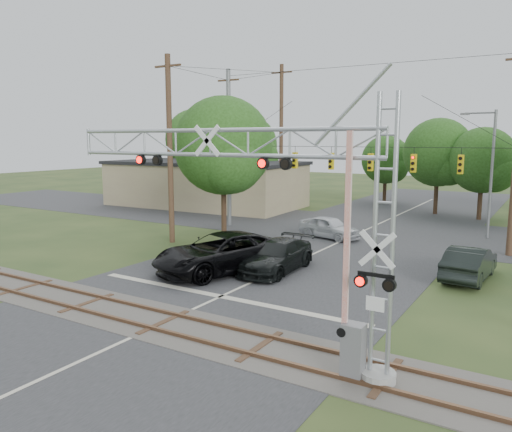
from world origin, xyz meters
The scene contains 14 objects.
ground centered at (0.00, 0.00, 0.00)m, with size 160.00×160.00×0.00m, color #293E1C.
road_main centered at (0.00, 10.00, 0.01)m, with size 14.00×90.00×0.02m, color #2A2B2D.
road_cross centered at (0.00, 24.00, 0.01)m, with size 90.00×12.00×0.02m, color #2A2B2D.
railroad_track centered at (0.00, 2.00, 0.03)m, with size 90.00×3.20×0.17m.
crossing_gantry centered at (4.49, 1.64, 4.74)m, with size 11.51×0.98×7.64m.
traffic_signal_span centered at (0.91, 20.00, 5.62)m, with size 19.34×0.36×11.50m.
pickup_black centered at (-2.27, 8.75, 0.96)m, with size 3.17×6.87×1.91m, color black.
car_dark centered at (-0.02, 10.29, 0.77)m, with size 2.15×5.28×1.53m, color black.
sedan_silver centered at (-1.11, 19.40, 0.73)m, with size 1.72×4.27×1.46m, color #B4B7BC.
suv_dark centered at (8.32, 13.74, 0.78)m, with size 1.65×4.72×1.56m, color black.
commercial_building centered at (-17.97, 28.19, 2.18)m, with size 18.99×10.24×4.35m.
streetlight centered at (7.64, 24.86, 4.66)m, with size 2.22×0.23×8.33m.
utility_poles centered at (2.93, 22.90, 5.98)m, with size 23.60×27.92×12.86m.
treeline centered at (-2.39, 31.38, 5.69)m, with size 56.10×27.98×10.00m.
Camera 1 is at (11.60, -10.72, 6.47)m, focal length 35.00 mm.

